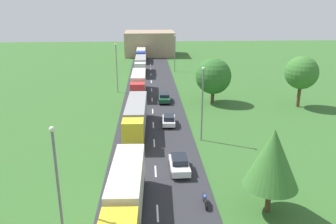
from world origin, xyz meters
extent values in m
cube|color=#2B2B30|center=(0.00, 24.50, 0.03)|extent=(10.00, 140.00, 0.06)
cube|color=white|center=(0.00, 13.73, 0.07)|extent=(0.16, 2.40, 0.01)
cube|color=white|center=(0.00, 20.96, 0.07)|extent=(0.16, 2.40, 0.01)
cube|color=white|center=(0.00, 28.25, 0.07)|extent=(0.16, 2.40, 0.01)
cube|color=white|center=(0.00, 34.65, 0.07)|extent=(0.16, 2.40, 0.01)
cube|color=white|center=(0.00, 40.94, 0.07)|extent=(0.16, 2.40, 0.01)
cube|color=white|center=(0.00, 47.54, 0.07)|extent=(0.16, 2.40, 0.01)
cube|color=white|center=(0.00, 54.63, 0.07)|extent=(0.16, 2.40, 0.01)
cube|color=white|center=(0.00, 61.75, 0.07)|extent=(0.16, 2.40, 0.01)
cube|color=white|center=(0.00, 69.39, 0.07)|extent=(0.16, 2.40, 0.01)
cube|color=white|center=(0.00, 76.08, 0.07)|extent=(0.16, 2.40, 0.01)
cube|color=white|center=(0.00, 82.26, 0.07)|extent=(0.16, 2.40, 0.01)
cube|color=beige|center=(-2.43, 14.63, 2.35)|extent=(2.78, 9.40, 2.97)
cube|color=black|center=(-2.43, 14.63, 0.66)|extent=(1.16, 8.89, 0.24)
cylinder|color=black|center=(-1.30, 17.40, 0.56)|extent=(0.38, 1.01, 1.00)
cylinder|color=black|center=(-3.40, 17.46, 0.56)|extent=(0.38, 1.01, 1.00)
cylinder|color=black|center=(-1.27, 18.52, 0.56)|extent=(0.38, 1.01, 1.00)
cylinder|color=black|center=(-3.37, 18.58, 0.56)|extent=(0.38, 1.01, 1.00)
cube|color=yellow|center=(-2.43, 26.56, 2.08)|extent=(2.50, 2.38, 3.04)
cube|color=black|center=(-2.45, 25.46, 2.63)|extent=(2.10, 0.15, 1.34)
cube|color=gray|center=(-2.25, 33.69, 2.31)|extent=(2.77, 11.29, 2.90)
cube|color=black|center=(-2.25, 33.69, 0.66)|extent=(1.16, 10.69, 0.24)
cylinder|color=black|center=(-1.39, 25.95, 0.56)|extent=(0.37, 1.01, 1.00)
cylinder|color=black|center=(-3.49, 26.00, 0.56)|extent=(0.37, 1.01, 1.00)
cylinder|color=black|center=(-1.12, 37.03, 0.56)|extent=(0.37, 1.01, 1.00)
cylinder|color=black|center=(-3.22, 37.08, 0.56)|extent=(0.37, 1.01, 1.00)
cylinder|color=black|center=(-1.09, 38.38, 0.56)|extent=(0.37, 1.01, 1.00)
cylinder|color=black|center=(-3.19, 38.43, 0.56)|extent=(0.37, 1.01, 1.00)
cube|color=red|center=(-2.46, 46.60, 1.92)|extent=(2.46, 2.24, 2.72)
cube|color=black|center=(-2.47, 45.55, 2.41)|extent=(2.10, 0.12, 1.20)
cube|color=beige|center=(-2.40, 52.90, 2.34)|extent=(2.59, 9.72, 2.96)
cube|color=black|center=(-2.40, 52.90, 0.66)|extent=(0.99, 9.22, 0.24)
cylinder|color=black|center=(-1.41, 46.03, 0.56)|extent=(0.36, 1.00, 1.00)
cylinder|color=black|center=(-3.51, 46.05, 0.56)|extent=(0.36, 1.00, 1.00)
cylinder|color=black|center=(-1.32, 55.80, 0.56)|extent=(0.36, 1.00, 1.00)
cylinder|color=black|center=(-3.42, 55.82, 0.56)|extent=(0.36, 1.00, 1.00)
cylinder|color=black|center=(-1.31, 56.97, 0.56)|extent=(0.36, 1.00, 1.00)
cylinder|color=black|center=(-3.41, 56.99, 0.56)|extent=(0.36, 1.00, 1.00)
cube|color=white|center=(-2.39, 65.97, 2.00)|extent=(2.45, 2.54, 2.88)
cube|color=black|center=(-2.40, 64.76, 2.52)|extent=(2.10, 0.11, 1.27)
cube|color=gray|center=(-2.37, 72.17, 2.30)|extent=(2.53, 9.18, 2.88)
cube|color=black|center=(-2.37, 72.17, 0.66)|extent=(0.93, 8.72, 0.24)
cylinder|color=black|center=(-1.34, 65.34, 0.56)|extent=(0.35, 1.00, 1.00)
cylinder|color=black|center=(-3.44, 65.34, 0.56)|extent=(0.35, 1.00, 1.00)
cylinder|color=black|center=(-1.31, 74.92, 0.56)|extent=(0.35, 1.00, 1.00)
cylinder|color=black|center=(-3.41, 74.93, 0.56)|extent=(0.35, 1.00, 1.00)
cylinder|color=black|center=(-1.31, 76.02, 0.56)|extent=(0.35, 1.00, 1.00)
cylinder|color=black|center=(-3.41, 76.03, 0.56)|extent=(0.35, 1.00, 1.00)
cube|color=blue|center=(-2.58, 83.91, 1.97)|extent=(2.44, 2.45, 2.82)
cube|color=black|center=(-2.59, 82.75, 2.48)|extent=(2.10, 0.10, 1.24)
cube|color=beige|center=(-2.57, 90.48, 2.17)|extent=(2.52, 9.99, 2.62)
cube|color=black|center=(-2.57, 90.48, 0.66)|extent=(0.92, 9.48, 0.24)
cylinder|color=black|center=(-1.54, 83.30, 0.56)|extent=(0.35, 1.00, 1.00)
cylinder|color=black|center=(-3.64, 83.31, 0.56)|extent=(0.35, 1.00, 1.00)
cylinder|color=black|center=(-1.52, 93.47, 0.56)|extent=(0.35, 1.00, 1.00)
cylinder|color=black|center=(-3.62, 93.47, 0.56)|extent=(0.35, 1.00, 1.00)
cylinder|color=black|center=(-1.51, 94.67, 0.56)|extent=(0.35, 1.00, 1.00)
cylinder|color=black|center=(-3.61, 94.67, 0.56)|extent=(0.35, 1.00, 1.00)
cube|color=white|center=(2.40, 20.80, 0.71)|extent=(1.93, 4.11, 0.66)
cube|color=black|center=(2.40, 21.00, 1.33)|extent=(1.59, 2.32, 0.57)
cylinder|color=black|center=(3.25, 19.43, 0.38)|extent=(0.23, 0.64, 0.64)
cylinder|color=black|center=(1.61, 19.39, 0.38)|extent=(0.23, 0.64, 0.64)
cylinder|color=black|center=(3.19, 22.20, 0.38)|extent=(0.23, 0.64, 0.64)
cylinder|color=black|center=(1.55, 22.16, 0.38)|extent=(0.23, 0.64, 0.64)
cube|color=white|center=(2.15, 34.59, 0.67)|extent=(1.87, 3.97, 0.57)
cube|color=black|center=(2.14, 34.39, 1.23)|extent=(1.53, 2.25, 0.56)
cylinder|color=black|center=(1.46, 35.95, 0.38)|extent=(0.25, 0.65, 0.64)
cylinder|color=black|center=(2.96, 35.88, 0.38)|extent=(0.25, 0.65, 0.64)
cylinder|color=black|center=(1.34, 33.30, 0.38)|extent=(0.25, 0.65, 0.64)
cylinder|color=black|center=(2.84, 33.23, 0.38)|extent=(0.25, 0.65, 0.64)
cube|color=#19472D|center=(2.08, 46.20, 0.69)|extent=(2.09, 4.57, 0.63)
cube|color=black|center=(2.09, 46.42, 1.25)|extent=(1.70, 2.58, 0.49)
cylinder|color=black|center=(2.86, 44.63, 0.38)|extent=(0.25, 0.65, 0.64)
cylinder|color=black|center=(1.16, 44.71, 0.38)|extent=(0.25, 0.65, 0.64)
cylinder|color=black|center=(3.00, 47.69, 0.38)|extent=(0.25, 0.65, 0.64)
cylinder|color=black|center=(1.30, 47.76, 0.38)|extent=(0.25, 0.65, 0.64)
cylinder|color=black|center=(4.02, 15.30, 0.38)|extent=(0.12, 0.64, 0.64)
cylinder|color=black|center=(4.02, 14.00, 0.38)|extent=(0.14, 0.64, 0.64)
cube|color=black|center=(4.02, 14.65, 0.60)|extent=(0.20, 1.40, 0.36)
ellipsoid|color=blue|center=(4.02, 14.80, 0.83)|extent=(0.28, 0.52, 0.28)
cylinder|color=slate|center=(-6.49, 9.68, 4.45)|extent=(0.18, 0.18, 8.90)
sphere|color=silver|center=(-6.49, 9.68, 9.02)|extent=(0.36, 0.36, 0.36)
cylinder|color=slate|center=(5.86, 29.00, 4.44)|extent=(0.18, 0.18, 8.89)
sphere|color=silver|center=(5.86, 29.00, 9.01)|extent=(0.36, 0.36, 0.36)
cylinder|color=slate|center=(-6.42, 53.35, 4.46)|extent=(0.18, 0.18, 8.92)
sphere|color=silver|center=(-6.42, 53.35, 9.04)|extent=(0.36, 0.36, 0.36)
cylinder|color=slate|center=(5.89, 73.03, 4.28)|extent=(0.18, 0.18, 8.56)
sphere|color=silver|center=(5.89, 73.03, 8.68)|extent=(0.36, 0.36, 0.36)
cylinder|color=#513823|center=(9.00, 13.55, 1.21)|extent=(0.43, 0.43, 2.42)
cone|color=#38702D|center=(9.00, 13.55, 4.83)|extent=(4.37, 4.37, 4.81)
cylinder|color=#513823|center=(23.79, 42.28, 1.84)|extent=(0.54, 0.54, 3.68)
sphere|color=#38702D|center=(23.79, 42.28, 5.66)|extent=(5.26, 5.26, 5.26)
cylinder|color=#513823|center=(10.25, 45.47, 1.17)|extent=(0.58, 0.58, 2.33)
sphere|color=#2D6628|center=(10.25, 45.47, 4.57)|extent=(5.96, 5.96, 5.96)
cube|color=#9E846B|center=(0.02, 101.01, 3.68)|extent=(15.40, 13.88, 7.37)
camera|label=1|loc=(-0.53, -10.31, 16.46)|focal=36.75mm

